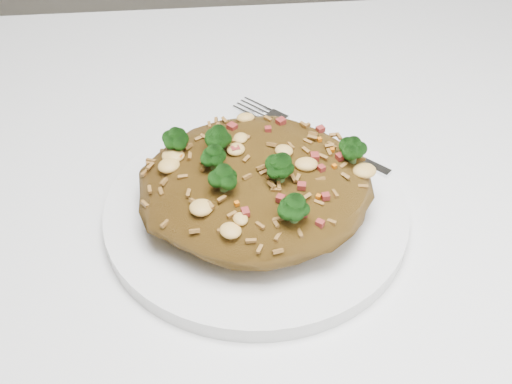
% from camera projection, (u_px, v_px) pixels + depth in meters
% --- Properties ---
extents(dining_table, '(1.20, 0.80, 0.75)m').
position_uv_depth(dining_table, '(392.00, 326.00, 0.61)').
color(dining_table, white).
rests_on(dining_table, ground).
extents(plate, '(0.24, 0.24, 0.01)m').
position_uv_depth(plate, '(256.00, 212.00, 0.57)').
color(plate, white).
rests_on(plate, dining_table).
extents(fried_rice, '(0.18, 0.17, 0.07)m').
position_uv_depth(fried_rice, '(256.00, 178.00, 0.54)').
color(fried_rice, brown).
rests_on(fried_rice, plate).
extents(fork, '(0.13, 0.12, 0.00)m').
position_uv_depth(fork, '(317.00, 139.00, 0.62)').
color(fork, silver).
rests_on(fork, plate).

